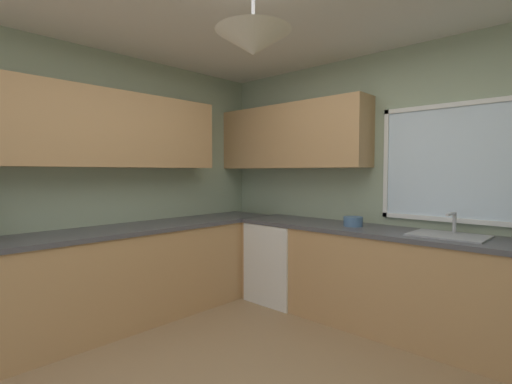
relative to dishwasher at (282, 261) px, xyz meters
The scene contains 6 objects.
room_shell 1.86m from the dishwasher, 58.33° to the right, with size 4.23×4.00×2.63m.
counter_run_left 1.73m from the dishwasher, 112.40° to the right, with size 0.65×3.61×0.89m.
counter_run_back 1.29m from the dishwasher, ahead, with size 3.32×0.65×0.89m.
dishwasher is the anchor object (origin of this frame).
sink_assembly 1.74m from the dishwasher, ahead, with size 0.56×0.40×0.19m.
bowl 0.98m from the dishwasher, ahead, with size 0.18×0.18×0.09m, color #4C7099.
Camera 1 is at (1.52, -1.60, 1.41)m, focal length 26.63 mm.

